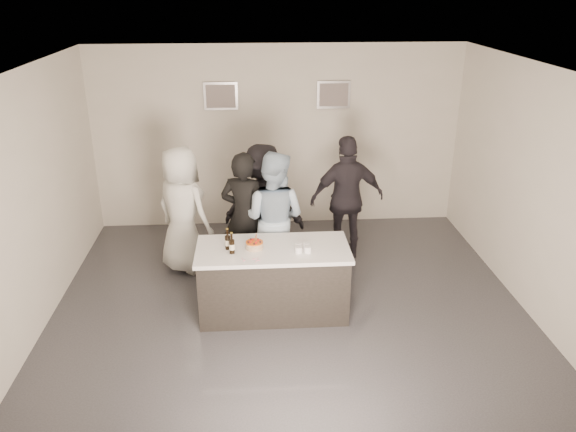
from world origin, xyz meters
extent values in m
plane|color=#3D3D42|center=(0.00, 0.00, 0.00)|extent=(6.00, 6.00, 0.00)
plane|color=white|center=(0.00, 0.00, 3.00)|extent=(6.00, 6.00, 0.00)
cube|color=silver|center=(0.00, 3.00, 1.50)|extent=(6.00, 0.04, 3.00)
cube|color=silver|center=(0.00, -3.00, 1.50)|extent=(6.00, 0.04, 3.00)
cube|color=silver|center=(-3.00, 0.00, 1.50)|extent=(0.04, 6.00, 3.00)
cube|color=silver|center=(3.00, 0.00, 1.50)|extent=(0.04, 6.00, 3.00)
cube|color=#B2B2B7|center=(-0.90, 2.97, 2.20)|extent=(0.54, 0.04, 0.44)
cube|color=#B2B2B7|center=(0.90, 2.97, 2.20)|extent=(0.54, 0.04, 0.44)
cube|color=white|center=(-0.21, 0.12, 0.45)|extent=(1.86, 0.86, 0.90)
cylinder|color=orange|center=(-0.43, 0.11, 0.94)|extent=(0.21, 0.21, 0.08)
cylinder|color=black|center=(-0.75, 0.12, 1.03)|extent=(0.07, 0.07, 0.26)
cylinder|color=black|center=(-0.70, 0.00, 1.03)|extent=(0.07, 0.07, 0.26)
cube|color=gold|center=(0.14, 0.02, 0.94)|extent=(0.19, 0.19, 0.08)
cube|color=pink|center=(-0.47, -0.19, 0.90)|extent=(0.24, 0.08, 0.01)
imported|color=black|center=(-0.56, 1.06, 0.92)|extent=(0.78, 0.65, 1.83)
imported|color=#A9C4DD|center=(-0.16, 0.97, 0.93)|extent=(1.11, 1.01, 1.86)
imported|color=white|center=(-1.42, 1.37, 0.91)|extent=(1.06, 1.00, 1.83)
imported|color=#28242B|center=(0.95, 1.61, 0.94)|extent=(1.15, 0.59, 1.88)
imported|color=black|center=(-0.29, 1.49, 0.90)|extent=(1.29, 0.93, 1.81)
camera|label=1|loc=(-0.44, -5.99, 3.88)|focal=35.00mm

